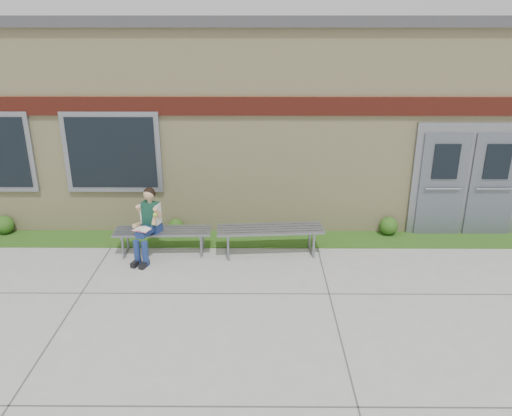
{
  "coord_description": "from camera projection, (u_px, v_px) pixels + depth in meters",
  "views": [
    {
      "loc": [
        -0.14,
        -6.51,
        4.15
      ],
      "look_at": [
        -0.19,
        1.7,
        1.02
      ],
      "focal_mm": 35.0,
      "sensor_mm": 36.0,
      "label": 1
    }
  ],
  "objects": [
    {
      "name": "grass_strip",
      "position": [
        266.0,
        239.0,
        9.98
      ],
      "size": [
        16.0,
        0.8,
        0.02
      ],
      "primitive_type": "cube",
      "color": "#295316",
      "rests_on": "ground"
    },
    {
      "name": "shrub_mid",
      "position": [
        176.0,
        226.0,
        10.17
      ],
      "size": [
        0.32,
        0.32,
        0.32
      ],
      "primitive_type": "sphere",
      "color": "#295316",
      "rests_on": "grass_strip"
    },
    {
      "name": "shrub_west",
      "position": [
        4.0,
        225.0,
        10.18
      ],
      "size": [
        0.37,
        0.37,
        0.37
      ],
      "primitive_type": "sphere",
      "color": "#295316",
      "rests_on": "grass_strip"
    },
    {
      "name": "ground",
      "position": [
        268.0,
        311.0,
        7.56
      ],
      "size": [
        80.0,
        80.0,
        0.0
      ],
      "primitive_type": "plane",
      "color": "#9E9E99",
      "rests_on": "ground"
    },
    {
      "name": "girl",
      "position": [
        148.0,
        222.0,
        9.01
      ],
      "size": [
        0.53,
        0.82,
        1.32
      ],
      "rotation": [
        0.0,
        0.0,
        -0.33
      ],
      "color": "navy",
      "rests_on": "ground"
    },
    {
      "name": "bench_left",
      "position": [
        163.0,
        235.0,
        9.31
      ],
      "size": [
        1.81,
        0.56,
        0.47
      ],
      "rotation": [
        0.0,
        0.0,
        0.03
      ],
      "color": "slate",
      "rests_on": "ground"
    },
    {
      "name": "school_building",
      "position": [
        264.0,
        106.0,
        12.4
      ],
      "size": [
        16.2,
        6.22,
        4.2
      ],
      "color": "beige",
      "rests_on": "ground"
    },
    {
      "name": "shrub_east",
      "position": [
        389.0,
        226.0,
        10.13
      ],
      "size": [
        0.37,
        0.37,
        0.37
      ],
      "primitive_type": "sphere",
      "color": "#295316",
      "rests_on": "grass_strip"
    },
    {
      "name": "bench_right",
      "position": [
        270.0,
        234.0,
        9.28
      ],
      "size": [
        2.01,
        0.7,
        0.51
      ],
      "rotation": [
        0.0,
        0.0,
        0.08
      ],
      "color": "slate",
      "rests_on": "ground"
    }
  ]
}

